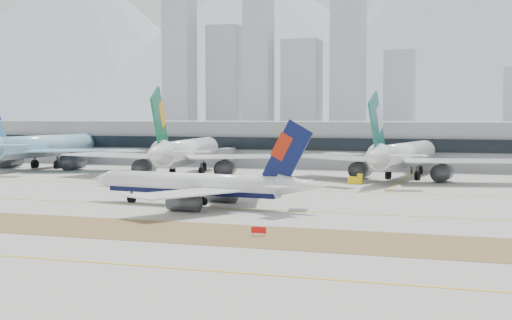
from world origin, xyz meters
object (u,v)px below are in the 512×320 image
(taxiing_airliner, at_px, (200,185))
(terminal, at_px, (350,143))
(widebody_korean, at_px, (43,148))
(widebody_cathay, at_px, (402,157))
(widebody_eva, at_px, (186,153))

(taxiing_airliner, relative_size, terminal, 0.18)
(widebody_korean, bearing_deg, widebody_cathay, -90.93)
(widebody_eva, height_order, widebody_cathay, widebody_eva)
(taxiing_airliner, xyz_separation_m, widebody_eva, (-29.04, 59.31, 2.51))
(taxiing_airliner, xyz_separation_m, widebody_korean, (-84.62, 72.92, 2.78))
(terminal, bearing_deg, widebody_korean, -152.99)
(terminal, bearing_deg, taxiing_airliner, -92.90)
(widebody_eva, bearing_deg, widebody_korean, 67.75)
(widebody_eva, distance_m, terminal, 69.36)
(taxiing_airliner, distance_m, widebody_cathay, 74.28)
(widebody_korean, xyz_separation_m, widebody_eva, (55.57, -13.60, -0.27))
(widebody_korean, bearing_deg, taxiing_airliner, -129.33)
(widebody_cathay, bearing_deg, taxiing_airliner, 165.43)
(widebody_eva, xyz_separation_m, terminal, (35.08, 59.83, 1.00))
(taxiing_airliner, bearing_deg, widebody_korean, -33.92)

